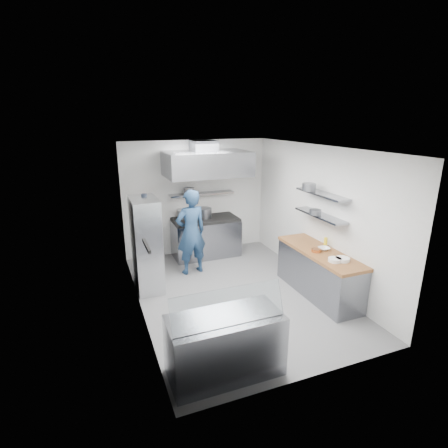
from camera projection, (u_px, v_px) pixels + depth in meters
name	position (u px, v px, depth m)	size (l,w,h in m)	color
floor	(235.00, 293.00, 6.85)	(5.00, 5.00, 0.00)	slate
ceiling	(237.00, 148.00, 6.04)	(5.00, 5.00, 0.00)	silver
wall_back	(196.00, 198.00, 8.67)	(3.60, 0.02, 2.80)	white
wall_front	(317.00, 282.00, 4.22)	(3.60, 0.02, 2.80)	white
wall_left	(137.00, 237.00, 5.82)	(5.00, 0.02, 2.80)	white
wall_right	(317.00, 216.00, 7.07)	(5.00, 0.02, 2.80)	white
gas_range	(206.00, 238.00, 8.63)	(1.60, 0.80, 0.90)	gray
cooktop	(205.00, 219.00, 8.49)	(1.57, 0.78, 0.06)	black
stock_pot_left	(184.00, 214.00, 8.49)	(0.31, 0.31, 0.20)	slate
stock_pot_mid	(204.00, 213.00, 8.50)	(0.35, 0.35, 0.24)	slate
over_range_shelf	(202.00, 194.00, 8.53)	(1.60, 0.30, 0.04)	gray
shelf_pot_a	(189.00, 191.00, 8.26)	(0.24, 0.24, 0.18)	slate
extractor_hood	(207.00, 164.00, 7.93)	(1.90, 1.15, 0.55)	gray
hood_duct	(204.00, 146.00, 8.02)	(0.55, 0.55, 0.24)	slate
red_firebox	(146.00, 201.00, 8.18)	(0.22, 0.10, 0.26)	#AA0D14
chef	(191.00, 232.00, 7.52)	(0.68, 0.45, 1.87)	navy
wire_rack	(146.00, 245.00, 6.82)	(0.50, 0.90, 1.85)	silver
rack_bin_a	(145.00, 247.00, 7.04)	(0.17, 0.21, 0.19)	white
rack_bin_b	(141.00, 219.00, 7.22)	(0.14, 0.18, 0.16)	yellow
rack_jar	(144.00, 198.00, 6.76)	(0.11, 0.11, 0.18)	black
knife_strip	(146.00, 246.00, 4.98)	(0.04, 0.55, 0.05)	black
prep_counter_base	(318.00, 274.00, 6.71)	(0.62, 2.00, 0.84)	gray
prep_counter_top	(320.00, 252.00, 6.58)	(0.65, 2.04, 0.06)	brown
plate_stack_a	(335.00, 260.00, 6.07)	(0.23, 0.23, 0.06)	white
plate_stack_b	(343.00, 259.00, 6.10)	(0.25, 0.25, 0.06)	white
copper_pan	(316.00, 250.00, 6.51)	(0.17, 0.17, 0.06)	#CB7239
squeeze_bottle	(326.00, 242.00, 6.77)	(0.07, 0.07, 0.18)	yellow
mixing_bowl	(324.00, 249.00, 6.60)	(0.21, 0.21, 0.05)	white
wall_shelf_lower	(320.00, 215.00, 6.72)	(0.30, 1.30, 0.04)	gray
wall_shelf_upper	(322.00, 194.00, 6.60)	(0.30, 1.30, 0.04)	gray
shelf_pot_c	(315.00, 212.00, 6.68)	(0.22, 0.22, 0.10)	slate
shelf_pot_d	(309.00, 187.00, 6.78)	(0.26, 0.26, 0.14)	slate
display_case	(225.00, 345.00, 4.60)	(1.50, 0.70, 0.85)	gray
display_glass	(229.00, 306.00, 4.30)	(1.47, 0.02, 0.45)	silver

